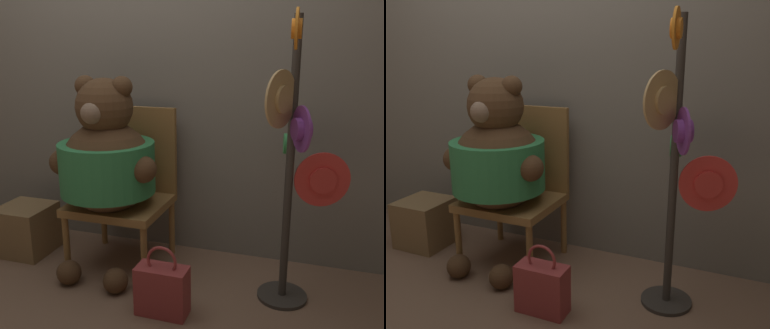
% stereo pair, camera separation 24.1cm
% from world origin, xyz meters
% --- Properties ---
extents(ground_plane, '(14.00, 14.00, 0.00)m').
position_xyz_m(ground_plane, '(0.00, 0.00, 0.00)').
color(ground_plane, brown).
extents(wall_back, '(8.00, 0.10, 2.71)m').
position_xyz_m(wall_back, '(0.00, 0.64, 1.36)').
color(wall_back, slate).
rests_on(wall_back, ground_plane).
extents(chair, '(0.58, 0.52, 1.01)m').
position_xyz_m(chair, '(-0.07, 0.33, 0.52)').
color(chair, olive).
rests_on(chair, ground_plane).
extents(teddy_bear, '(0.69, 0.62, 1.22)m').
position_xyz_m(teddy_bear, '(-0.10, 0.15, 0.71)').
color(teddy_bear, '#4C331E').
rests_on(teddy_bear, ground_plane).
extents(hat_display_rack, '(0.45, 0.52, 1.55)m').
position_xyz_m(hat_display_rack, '(1.00, 0.12, 0.80)').
color(hat_display_rack, '#332D28').
rests_on(hat_display_rack, ground_plane).
extents(handbag_on_ground, '(0.28, 0.14, 0.39)m').
position_xyz_m(handbag_on_ground, '(0.39, -0.21, 0.14)').
color(handbag_on_ground, maroon).
rests_on(handbag_on_ground, ground_plane).
extents(wooden_crate, '(0.33, 0.33, 0.33)m').
position_xyz_m(wooden_crate, '(-0.77, 0.18, 0.17)').
color(wooden_crate, brown).
rests_on(wooden_crate, ground_plane).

